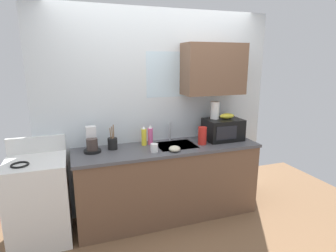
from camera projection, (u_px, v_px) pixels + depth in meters
name	position (u px, v px, depth m)	size (l,w,h in m)	color
kitchen_wall_assembly	(168.00, 105.00, 3.51)	(2.97, 0.42, 2.50)	silver
counter_unit	(168.00, 181.00, 3.39)	(2.20, 0.63, 0.90)	brown
sink_faucet	(170.00, 132.00, 3.52)	(0.03, 0.03, 0.23)	#B2B5BA
stove_range	(39.00, 200.00, 2.93)	(0.60, 0.60, 1.08)	white
microwave	(223.00, 129.00, 3.55)	(0.46, 0.35, 0.27)	black
banana_bunch	(227.00, 116.00, 3.52)	(0.20, 0.11, 0.07)	gold
paper_towel_roll	(215.00, 110.00, 3.51)	(0.11, 0.11, 0.22)	white
coffee_maker	(92.00, 142.00, 3.09)	(0.19, 0.21, 0.28)	black
dish_soap_bottle_pink	(150.00, 135.00, 3.35)	(0.06, 0.06, 0.24)	#E55999
dish_soap_bottle_yellow	(144.00, 136.00, 3.32)	(0.06, 0.06, 0.24)	yellow
cereal_canister	(202.00, 136.00, 3.35)	(0.10, 0.10, 0.21)	red
mug_white	(154.00, 148.00, 3.08)	(0.08, 0.08, 0.10)	white
utensil_crock	(113.00, 143.00, 3.18)	(0.11, 0.11, 0.28)	black
small_bowl	(175.00, 149.00, 3.10)	(0.13, 0.13, 0.07)	beige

